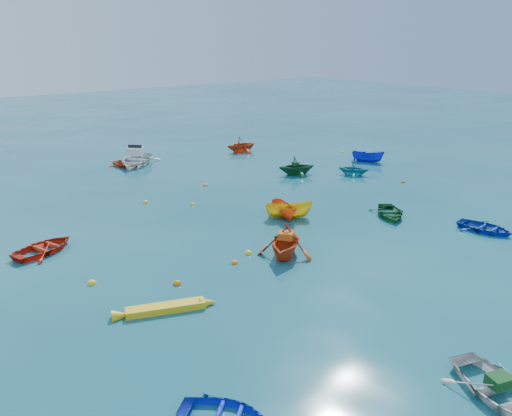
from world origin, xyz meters
TOP-DOWN VIEW (x-y plane):
  - ground at (0.00, 0.00)m, footprint 160.00×160.00m
  - dinghy_white_near at (-4.36, -12.23)m, footprint 3.42×4.04m
  - dinghy_blue_se at (8.20, -5.04)m, footprint 2.47×3.18m
  - dinghy_orange_w at (-2.57, -0.58)m, footprint 4.23×4.15m
  - sampan_yellow_mid at (1.16, 3.33)m, footprint 2.89×2.48m
  - dinghy_green_e at (6.08, -0.24)m, footprint 3.57×3.67m
  - dinghy_cyan_se at (11.59, 7.42)m, footprint 2.95×3.03m
  - dinghy_red_nw at (-11.77, 7.20)m, footprint 3.74×3.18m
  - sampan_orange_n at (1.02, 3.57)m, footprint 1.69×2.79m
  - dinghy_green_n at (8.20, 10.26)m, footprint 3.58×3.37m
  - sampan_blue_far at (15.83, 9.52)m, footprint 2.33×2.86m
  - dinghy_red_far at (-1.17, 20.79)m, footprint 2.67×3.30m
  - dinghy_orange_far at (9.67, 19.38)m, footprint 3.20×2.84m
  - kayak_yellow at (-9.78, -1.63)m, footprint 3.72×1.91m
  - motorboat_white at (-0.19, 20.99)m, footprint 5.74×5.78m
  - tarp_green_a at (-4.32, -12.14)m, footprint 0.83×0.73m
  - tarp_orange_a at (-2.53, -0.55)m, footprint 0.86×0.89m
  - tarp_green_b at (8.10, 10.30)m, footprint 0.62×0.69m
  - buoy_or_a at (-5.10, 0.22)m, footprint 0.32×0.32m
  - buoy_ye_a at (-3.91, 0.69)m, footprint 0.36×0.36m
  - buoy_ye_b at (-11.19, 2.40)m, footprint 0.38×0.38m
  - buoy_or_c at (-8.30, 0.06)m, footprint 0.37×0.37m
  - buoy_ye_c at (-4.26, 11.15)m, footprint 0.34×0.34m
  - buoy_or_d at (12.83, 3.70)m, footprint 0.29×0.29m
  - buoy_ye_d at (-2.08, 8.93)m, footprint 0.29×0.29m
  - buoy_or_e at (0.90, 12.04)m, footprint 0.32×0.32m
  - buoy_ye_e at (16.79, 13.28)m, footprint 0.31×0.31m

SIDE VIEW (x-z plane):
  - ground at x=0.00m, z-range 0.00..0.00m
  - dinghy_white_near at x=-4.36m, z-range -0.36..0.36m
  - dinghy_blue_se at x=8.20m, z-range -0.30..0.30m
  - dinghy_orange_w at x=-2.57m, z-range -0.84..0.84m
  - sampan_yellow_mid at x=1.16m, z-range -0.54..0.54m
  - dinghy_green_e at x=6.08m, z-range -0.31..0.31m
  - dinghy_cyan_se at x=11.59m, z-range -0.61..0.61m
  - dinghy_red_nw at x=-11.77m, z-range -0.33..0.33m
  - sampan_orange_n at x=1.02m, z-range -0.51..0.51m
  - dinghy_green_n at x=8.20m, z-range -0.75..0.75m
  - sampan_blue_far at x=15.83m, z-range -0.53..0.53m
  - dinghy_red_far at x=-1.17m, z-range -0.30..0.30m
  - dinghy_orange_far at x=9.67m, z-range -0.78..0.78m
  - kayak_yellow at x=-9.78m, z-range -0.19..0.19m
  - motorboat_white at x=-0.19m, z-range -0.79..0.79m
  - buoy_or_a at x=-5.10m, z-range -0.16..0.16m
  - buoy_ye_a at x=-3.91m, z-range -0.18..0.18m
  - buoy_ye_b at x=-11.19m, z-range -0.19..0.19m
  - buoy_or_c at x=-8.30m, z-range -0.19..0.19m
  - buoy_ye_c at x=-4.26m, z-range -0.17..0.17m
  - buoy_or_d at x=12.83m, z-range -0.15..0.15m
  - buoy_ye_d at x=-2.08m, z-range -0.15..0.15m
  - buoy_or_e at x=0.90m, z-range -0.16..0.16m
  - buoy_ye_e at x=16.79m, z-range -0.16..0.16m
  - tarp_green_a at x=-4.32m, z-range 0.36..0.70m
  - tarp_green_b at x=8.10m, z-range 0.75..1.02m
  - tarp_orange_a at x=-2.53m, z-range 0.84..1.19m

